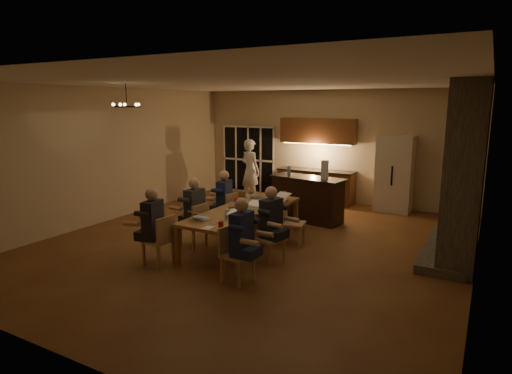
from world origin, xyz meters
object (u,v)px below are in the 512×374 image
object	(u,v)px
laptop_b	(233,215)
bar_bottle	(289,171)
redcup_near	(221,225)
plate_left	(201,217)
plate_near	(243,216)
chair_left_near	(158,240)
standing_person	(250,171)
mug_mid	(258,202)
person_left_near	(153,226)
laptop_d	(253,205)
person_left_far	(224,201)
chandelier	(127,107)
person_right_mid	(271,224)
chair_right_mid	(270,238)
person_left_mid	(195,212)
laptop_c	(238,202)
chair_right_near	(238,255)
chair_left_far	(225,212)
plate_far	(279,203)
bar_island	(307,199)
redcup_far	(285,194)
chair_left_mid	(193,225)
person_right_near	(242,241)
mug_back	(249,196)
mug_front	(226,212)
redcup_mid	(236,201)
laptop_a	(202,213)
refrigerator	(395,174)
chair_right_far	(293,223)
laptop_e	(259,193)
can_cola	(270,193)
laptop_f	(280,196)
dining_table	(244,227)
bar_blender	(325,170)

from	to	relation	value
laptop_b	bar_bottle	distance (m)	3.21
redcup_near	plate_left	bearing A→B (deg)	151.00
plate_near	chair_left_near	bearing A→B (deg)	-135.30
standing_person	mug_mid	distance (m)	3.56
person_left_near	laptop_d	world-z (taller)	person_left_near
person_left_far	chandelier	xyz separation A→B (m)	(-1.30, -1.47, 2.06)
person_right_mid	person_left_near	bearing A→B (deg)	134.38
chair_right_mid	person_left_mid	world-z (taller)	person_left_mid
chair_left_near	laptop_c	xyz separation A→B (m)	(0.62, 1.70, 0.42)
chair_left_near	chair_right_near	bearing A→B (deg)	94.60
chair_left_far	redcup_near	bearing A→B (deg)	35.86
chair_right_near	laptop_c	distance (m)	2.00
person_right_mid	chair_left_far	bearing A→B (deg)	68.21
person_left_far	laptop_b	bearing A→B (deg)	27.77
plate_far	bar_bottle	bearing A→B (deg)	107.68
plate_near	plate_far	world-z (taller)	same
bar_island	redcup_far	distance (m)	0.93
chair_left_mid	person_right_near	xyz separation A→B (m)	(1.74, -1.03, 0.24)
chair_right_mid	bar_bottle	size ratio (longest dim) A/B	3.71
plate_left	mug_back	bearing A→B (deg)	90.97
bar_island	chair_right_mid	xyz separation A→B (m)	(0.48, -2.92, -0.10)
bar_island	person_left_far	bearing A→B (deg)	-117.66
mug_front	plate_left	distance (m)	0.52
chair_left_far	redcup_mid	bearing A→B (deg)	63.49
bar_island	plate_left	distance (m)	3.38
laptop_a	mug_back	xyz separation A→B (m)	(-0.11, 1.87, -0.06)
person_right_mid	chandelier	distance (m)	3.68
person_left_mid	chandelier	distance (m)	2.46
bar_island	person_left_far	xyz separation A→B (m)	(-1.27, -1.72, 0.15)
redcup_near	redcup_mid	distance (m)	1.82
refrigerator	chandelier	xyz separation A→B (m)	(-4.20, -5.18, 1.75)
chair_right_far	redcup_far	distance (m)	1.17
chair_right_near	laptop_b	bearing A→B (deg)	45.77
refrigerator	person_left_mid	bearing A→B (deg)	-121.23
refrigerator	redcup_mid	xyz separation A→B (m)	(-2.42, -3.99, -0.19)
laptop_e	plate_left	xyz separation A→B (m)	(-0.12, -2.02, -0.10)
chair_right_near	laptop_e	size ratio (longest dim) A/B	2.78
mug_mid	can_cola	xyz separation A→B (m)	(-0.17, 0.91, 0.01)
person_right_mid	chair_left_mid	bearing A→B (deg)	102.89
laptop_f	redcup_near	distance (m)	2.32
dining_table	bar_bottle	xyz separation A→B (m)	(-0.10, 2.35, 0.83)
laptop_e	mug_mid	bearing A→B (deg)	143.61
bar_bottle	plate_far	bearing A→B (deg)	-72.32
bar_blender	bar_bottle	bearing A→B (deg)	174.40
chair_left_mid	chair_left_far	xyz separation A→B (m)	(-0.01, 1.18, 0.00)
chair_right_mid	chair_right_far	size ratio (longest dim) A/B	1.00
standing_person	redcup_mid	distance (m)	3.47
laptop_b	bar_island	bearing A→B (deg)	91.76
chair_left_mid	can_cola	bearing A→B (deg)	166.59
laptop_d	redcup_near	world-z (taller)	laptop_d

